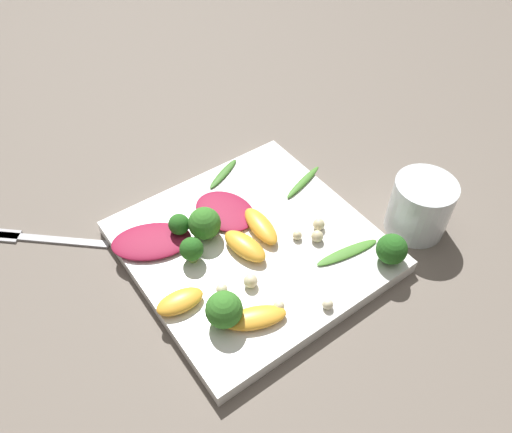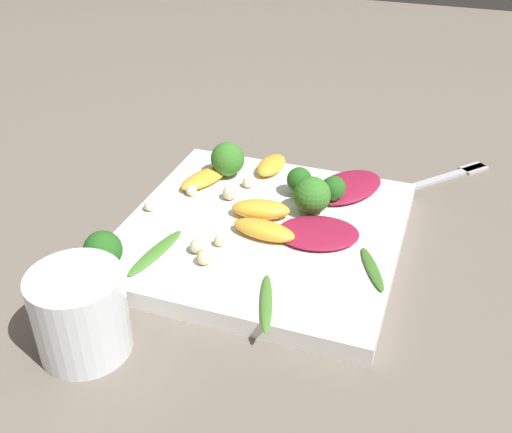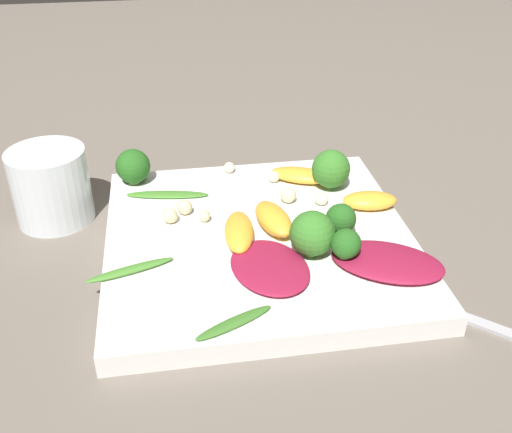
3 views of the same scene
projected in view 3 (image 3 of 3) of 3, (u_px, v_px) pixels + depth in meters
ground_plane at (259, 250)px, 0.61m from camera, size 2.40×2.40×0.00m
plate at (259, 242)px, 0.61m from camera, size 0.30×0.30×0.02m
drinking_glass at (51, 186)px, 0.64m from camera, size 0.08×0.08×0.08m
radicchio_leaf_0 at (270, 267)px, 0.55m from camera, size 0.09×0.11×0.01m
radicchio_leaf_1 at (387, 262)px, 0.55m from camera, size 0.12×0.10×0.01m
orange_segment_0 at (370, 200)px, 0.64m from camera, size 0.06×0.04×0.02m
orange_segment_1 at (273, 219)px, 0.61m from camera, size 0.04×0.07×0.02m
orange_segment_2 at (302, 175)px, 0.69m from camera, size 0.08×0.06×0.01m
orange_segment_3 at (239, 232)px, 0.59m from camera, size 0.04×0.07×0.02m
broccoli_floret_0 at (331, 169)px, 0.67m from camera, size 0.04×0.04×0.05m
broccoli_floret_1 at (341, 220)px, 0.59m from camera, size 0.03×0.03×0.04m
broccoli_floret_2 at (346, 245)px, 0.55m from camera, size 0.03×0.03×0.04m
broccoli_floret_3 at (312, 234)px, 0.56m from camera, size 0.04×0.04×0.05m
broccoli_floret_4 at (133, 167)px, 0.68m from camera, size 0.04×0.04×0.04m
arugula_sprig_0 at (130, 270)px, 0.54m from camera, size 0.08×0.04×0.01m
arugula_sprig_1 at (167, 195)px, 0.66m from camera, size 0.09×0.03×0.00m
arugula_sprig_2 at (234, 323)px, 0.49m from camera, size 0.07×0.04×0.00m
macadamia_nut_0 at (288, 195)px, 0.65m from camera, size 0.02×0.02×0.02m
macadamia_nut_1 at (185, 207)px, 0.63m from camera, size 0.02×0.02×0.02m
macadamia_nut_2 at (204, 216)px, 0.62m from camera, size 0.01×0.01×0.01m
macadamia_nut_3 at (274, 177)px, 0.69m from camera, size 0.01×0.01×0.01m
macadamia_nut_4 at (170, 216)px, 0.61m from camera, size 0.02×0.02×0.02m
macadamia_nut_5 at (229, 167)px, 0.71m from camera, size 0.01×0.01×0.01m
macadamia_nut_6 at (321, 199)px, 0.65m from camera, size 0.01×0.01×0.01m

